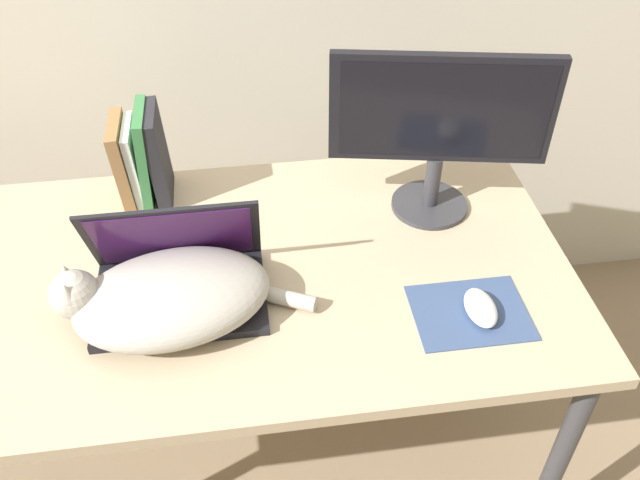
% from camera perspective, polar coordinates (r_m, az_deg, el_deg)
% --- Properties ---
extents(desk, '(1.48, 0.77, 0.72)m').
position_cam_1_polar(desk, '(1.49, -7.92, -4.53)').
color(desk, tan).
rests_on(desk, ground_plane).
extents(laptop, '(0.34, 0.23, 0.23)m').
position_cam_1_polar(laptop, '(1.38, -11.79, -3.23)').
color(laptop, black).
rests_on(laptop, desk).
extents(cat, '(0.51, 0.31, 0.14)m').
position_cam_1_polar(cat, '(1.33, -12.81, -4.71)').
color(cat, '#B2ADA3').
rests_on(cat, desk).
extents(external_monitor, '(0.47, 0.18, 0.39)m').
position_cam_1_polar(external_monitor, '(1.49, 10.09, 9.52)').
color(external_monitor, '#333338').
rests_on(external_monitor, desk).
extents(mousepad, '(0.23, 0.18, 0.00)m').
position_cam_1_polar(mousepad, '(1.38, 12.52, -5.98)').
color(mousepad, '#384C75').
rests_on(mousepad, desk).
extents(computer_mouse, '(0.06, 0.10, 0.03)m').
position_cam_1_polar(computer_mouse, '(1.37, 13.37, -5.57)').
color(computer_mouse, silver).
rests_on(computer_mouse, mousepad).
extents(book_row, '(0.12, 0.15, 0.23)m').
position_cam_1_polar(book_row, '(1.62, -14.76, 6.67)').
color(book_row, olive).
rests_on(book_row, desk).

